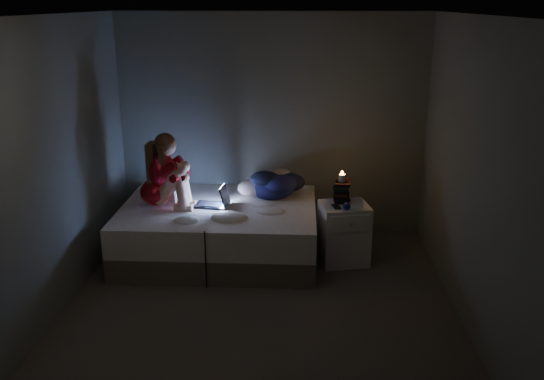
# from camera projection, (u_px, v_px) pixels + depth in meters

# --- Properties ---
(floor) EXTENTS (3.60, 3.80, 0.02)m
(floor) POSITION_uv_depth(u_px,v_px,m) (261.00, 305.00, 5.49)
(floor) COLOR #3A332F
(floor) RESTS_ON ground
(ceiling) EXTENTS (3.60, 3.80, 0.02)m
(ceiling) POSITION_uv_depth(u_px,v_px,m) (259.00, 13.00, 4.68)
(ceiling) COLOR silver
(ceiling) RESTS_ON ground
(wall_back) EXTENTS (3.60, 0.02, 2.60)m
(wall_back) POSITION_uv_depth(u_px,v_px,m) (272.00, 126.00, 6.90)
(wall_back) COLOR #62645D
(wall_back) RESTS_ON ground
(wall_front) EXTENTS (3.60, 0.02, 2.60)m
(wall_front) POSITION_uv_depth(u_px,v_px,m) (236.00, 265.00, 3.27)
(wall_front) COLOR #62645D
(wall_front) RESTS_ON ground
(wall_left) EXTENTS (0.02, 3.80, 2.60)m
(wall_left) POSITION_uv_depth(u_px,v_px,m) (56.00, 168.00, 5.17)
(wall_left) COLOR #62645D
(wall_left) RESTS_ON ground
(wall_right) EXTENTS (0.02, 3.80, 2.60)m
(wall_right) POSITION_uv_depth(u_px,v_px,m) (472.00, 174.00, 4.99)
(wall_right) COLOR #62645D
(wall_right) RESTS_ON ground
(bed) EXTENTS (2.10, 1.58, 0.58)m
(bed) POSITION_uv_depth(u_px,v_px,m) (220.00, 230.00, 6.47)
(bed) COLOR beige
(bed) RESTS_ON ground
(pillow) EXTENTS (0.41, 0.29, 0.12)m
(pillow) POSITION_uv_depth(u_px,v_px,m) (159.00, 193.00, 6.60)
(pillow) COLOR white
(pillow) RESTS_ON bed
(woman) EXTENTS (0.52, 0.35, 0.82)m
(woman) POSITION_uv_depth(u_px,v_px,m) (155.00, 170.00, 6.21)
(woman) COLOR maroon
(woman) RESTS_ON bed
(laptop) EXTENTS (0.38, 0.29, 0.25)m
(laptop) POSITION_uv_depth(u_px,v_px,m) (211.00, 195.00, 6.32)
(laptop) COLOR black
(laptop) RESTS_ON bed
(clothes_pile) EXTENTS (0.69, 0.63, 0.33)m
(clothes_pile) POSITION_uv_depth(u_px,v_px,m) (271.00, 183.00, 6.61)
(clothes_pile) COLOR #171D40
(clothes_pile) RESTS_ON bed
(nightstand) EXTENTS (0.57, 0.53, 0.66)m
(nightstand) POSITION_uv_depth(u_px,v_px,m) (344.00, 233.00, 6.28)
(nightstand) COLOR silver
(nightstand) RESTS_ON ground
(book_stack) EXTENTS (0.19, 0.25, 0.23)m
(book_stack) POSITION_uv_depth(u_px,v_px,m) (341.00, 192.00, 6.23)
(book_stack) COLOR black
(book_stack) RESTS_ON nightstand
(candle) EXTENTS (0.07, 0.07, 0.08)m
(candle) POSITION_uv_depth(u_px,v_px,m) (342.00, 178.00, 6.18)
(candle) COLOR beige
(candle) RESTS_ON book_stack
(phone) EXTENTS (0.08, 0.14, 0.01)m
(phone) POSITION_uv_depth(u_px,v_px,m) (335.00, 206.00, 6.12)
(phone) COLOR black
(phone) RESTS_ON nightstand
(blue_orb) EXTENTS (0.08, 0.08, 0.08)m
(blue_orb) POSITION_uv_depth(u_px,v_px,m) (343.00, 206.00, 6.01)
(blue_orb) COLOR navy
(blue_orb) RESTS_ON nightstand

